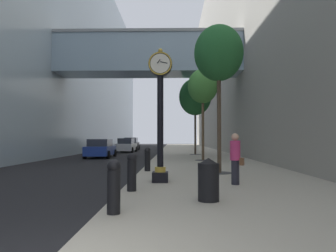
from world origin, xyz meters
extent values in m
plane|color=black|center=(0.00, 27.00, 0.00)|extent=(110.00, 110.00, 0.00)
cube|color=#ADA593|center=(3.57, 30.00, 0.07)|extent=(7.14, 80.00, 0.14)
cube|color=#93A8B7|center=(-12.72, 30.00, 12.21)|extent=(9.00, 80.00, 24.41)
cube|color=#849EB2|center=(-0.54, 22.27, 8.60)|extent=(15.95, 3.20, 3.13)
cube|color=gray|center=(-0.54, 22.27, 10.29)|extent=(15.95, 3.40, 0.24)
cube|color=gray|center=(11.64, 30.00, 13.22)|extent=(9.00, 80.00, 26.44)
cube|color=black|center=(1.10, 7.20, 0.32)|extent=(0.55, 0.55, 0.35)
cylinder|color=gold|center=(1.10, 7.20, 0.58)|extent=(0.38, 0.38, 0.18)
cylinder|color=black|center=(1.10, 7.20, 2.27)|extent=(0.22, 0.22, 3.20)
cylinder|color=black|center=(1.10, 7.20, 4.29)|extent=(0.84, 0.28, 0.84)
torus|color=gold|center=(1.10, 7.05, 4.29)|extent=(0.82, 0.05, 0.82)
cylinder|color=silver|center=(1.10, 7.05, 4.29)|extent=(0.69, 0.01, 0.69)
cylinder|color=silver|center=(1.10, 7.35, 4.29)|extent=(0.69, 0.01, 0.69)
sphere|color=gold|center=(1.10, 7.20, 4.78)|extent=(0.16, 0.16, 0.16)
cube|color=black|center=(1.05, 7.04, 4.35)|extent=(0.12, 0.01, 0.15)
cube|color=black|center=(1.23, 7.04, 4.31)|extent=(0.26, 0.01, 0.09)
cylinder|color=black|center=(0.35, 2.67, 0.58)|extent=(0.27, 0.27, 0.89)
sphere|color=black|center=(0.35, 2.67, 1.10)|extent=(0.29, 0.29, 0.29)
cylinder|color=black|center=(0.35, 5.36, 0.58)|extent=(0.27, 0.27, 0.89)
sphere|color=black|center=(0.35, 5.36, 1.10)|extent=(0.29, 0.29, 0.29)
cylinder|color=black|center=(0.35, 10.73, 0.58)|extent=(0.27, 0.27, 0.89)
sphere|color=black|center=(0.35, 10.73, 1.10)|extent=(0.29, 0.29, 0.29)
cylinder|color=#333335|center=(3.57, 9.98, 0.15)|extent=(1.10, 1.10, 0.02)
cylinder|color=#4C3D2D|center=(3.57, 9.98, 2.39)|extent=(0.18, 0.18, 4.50)
ellipsoid|color=#23602D|center=(3.57, 9.98, 5.45)|extent=(2.17, 2.17, 2.50)
cylinder|color=#333335|center=(3.57, 17.54, 0.15)|extent=(1.10, 1.10, 0.02)
cylinder|color=brown|center=(3.57, 17.54, 2.30)|extent=(0.18, 0.18, 4.33)
ellipsoid|color=#428438|center=(3.57, 17.54, 5.24)|extent=(2.06, 2.06, 2.37)
cylinder|color=#333335|center=(3.57, 25.09, 0.15)|extent=(1.10, 1.10, 0.02)
cylinder|color=#4C3D2D|center=(3.57, 25.09, 2.26)|extent=(0.18, 0.18, 4.24)
ellipsoid|color=#23602D|center=(3.57, 25.09, 5.50)|extent=(2.99, 2.99, 3.44)
cylinder|color=black|center=(2.43, 3.99, 0.60)|extent=(0.52, 0.52, 0.92)
cone|color=black|center=(2.43, 3.99, 1.11)|extent=(0.53, 0.53, 0.16)
cylinder|color=#23232D|center=(3.61, 6.66, 0.54)|extent=(0.34, 0.34, 0.80)
cylinder|color=#C6336B|center=(3.61, 6.66, 1.26)|extent=(0.45, 0.45, 0.65)
sphere|color=tan|center=(3.61, 6.66, 1.71)|extent=(0.25, 0.25, 0.25)
cube|color=brown|center=(3.81, 6.57, 0.90)|extent=(0.19, 0.23, 0.24)
cube|color=black|center=(-4.16, 38.11, 0.63)|extent=(1.76, 4.30, 0.83)
cube|color=#282D38|center=(-4.16, 37.89, 1.37)|extent=(1.54, 2.41, 0.68)
cylinder|color=black|center=(-5.04, 39.56, 0.32)|extent=(0.22, 0.64, 0.64)
cylinder|color=black|center=(-3.30, 39.57, 0.32)|extent=(0.22, 0.64, 0.64)
cylinder|color=black|center=(-5.02, 36.64, 0.32)|extent=(0.22, 0.64, 0.64)
cylinder|color=black|center=(-3.29, 36.65, 0.32)|extent=(0.22, 0.64, 0.64)
cube|color=navy|center=(-4.63, 22.52, 0.60)|extent=(1.94, 4.34, 0.75)
cube|color=#282D38|center=(-4.63, 22.31, 1.26)|extent=(1.69, 2.44, 0.62)
cylinder|color=black|center=(-5.59, 23.98, 0.32)|extent=(0.23, 0.64, 0.64)
cylinder|color=black|center=(-3.70, 24.00, 0.32)|extent=(0.23, 0.64, 0.64)
cylinder|color=black|center=(-5.56, 21.05, 0.32)|extent=(0.23, 0.64, 0.64)
cylinder|color=black|center=(-3.67, 21.07, 0.32)|extent=(0.23, 0.64, 0.64)
cube|color=silver|center=(-3.90, 32.11, 0.61)|extent=(1.89, 4.22, 0.78)
cube|color=#282D38|center=(-3.90, 31.90, 1.30)|extent=(1.63, 2.38, 0.64)
cylinder|color=black|center=(-4.74, 33.55, 0.32)|extent=(0.24, 0.65, 0.64)
cylinder|color=black|center=(-2.97, 33.50, 0.32)|extent=(0.24, 0.65, 0.64)
cylinder|color=black|center=(-4.82, 30.72, 0.32)|extent=(0.24, 0.65, 0.64)
cylinder|color=black|center=(-3.05, 30.67, 0.32)|extent=(0.24, 0.65, 0.64)
camera|label=1|loc=(1.58, -3.64, 1.69)|focal=33.05mm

